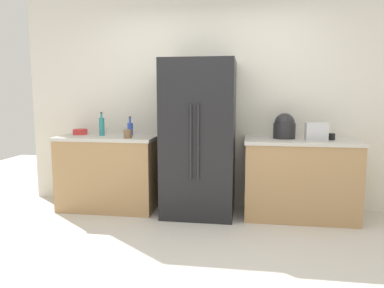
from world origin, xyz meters
The scene contains 13 objects.
ground_plane centered at (0.00, 0.00, 0.00)m, with size 9.61×9.61×0.00m, color beige.
kitchen_back_panel centered at (0.00, 1.66, 1.45)m, with size 4.81×0.10×2.90m, color silver.
counter_left centered at (-1.21, 1.28, 0.46)m, with size 1.21×0.66×0.91m.
counter_right centered at (1.09, 1.28, 0.46)m, with size 1.27×0.66×0.91m.
refrigerator centered at (-0.08, 1.23, 0.91)m, with size 0.83×0.73×1.81m.
toaster centered at (1.23, 1.19, 1.01)m, with size 0.23×0.17×0.20m, color silver.
rice_cooker centered at (0.90, 1.34, 1.05)m, with size 0.25×0.25×0.29m.
bottle_a centered at (-1.30, 1.29, 1.03)m, with size 0.06×0.06×0.29m.
bottle_b centered at (-0.97, 1.39, 1.00)m, with size 0.07×0.07×0.23m.
cup_a centered at (-0.90, 1.10, 0.96)m, with size 0.10×0.10×0.10m, color brown.
cup_b centered at (1.41, 1.27, 0.95)m, with size 0.09×0.09×0.07m, color black.
cup_c centered at (-1.33, 1.45, 0.96)m, with size 0.08×0.08×0.09m, color white.
bowl_a centered at (-1.63, 1.37, 0.95)m, with size 0.18×0.18×0.07m, color red.
Camera 1 is at (0.48, -2.94, 1.41)m, focal length 33.84 mm.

